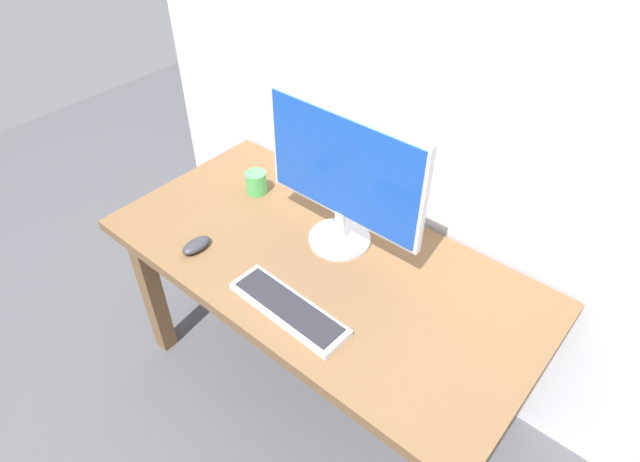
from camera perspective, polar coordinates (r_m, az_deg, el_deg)
ground_plane at (r=2.30m, az=0.06°, el=-15.81°), size 6.00×6.00×0.00m
desk at (r=1.82m, az=0.08°, el=-5.13°), size 1.45×0.73×0.70m
monitor at (r=1.67m, az=2.47°, el=5.85°), size 0.58×0.21×0.48m
keyboard_primary at (r=1.60m, az=-3.36°, el=-8.20°), size 0.40×0.13×0.03m
mouse at (r=1.83m, az=-12.96°, el=-1.47°), size 0.06×0.11×0.03m
coffee_mug at (r=2.03m, az=-6.75°, el=5.12°), size 0.08×0.08×0.09m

